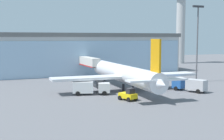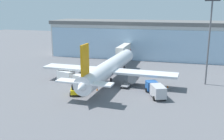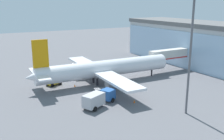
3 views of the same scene
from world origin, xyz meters
TOP-DOWN VIEW (x-y plane):
  - ground at (0.00, 0.00)m, footprint 240.00×240.00m
  - terminal_building at (0.00, 41.69)m, footprint 63.49×17.71m
  - jet_bridge at (-2.51, 29.44)m, footprint 2.61×14.69m
  - apron_light_mast at (21.35, 11.99)m, footprint 3.20×0.40m
  - airplane at (-0.73, 7.23)m, footprint 32.31×35.86m
  - catering_truck at (-9.54, 4.29)m, footprint 7.62×4.13m
  - fuel_truck at (11.36, 0.29)m, footprint 5.17×7.53m
  - baggage_cart at (4.18, 4.25)m, footprint 1.82×2.92m
  - pushback_tug at (-4.65, -3.52)m, footprint 3.12×3.64m
  - safety_cone_nose at (-1.29, 0.41)m, footprint 0.36×0.36m
  - safety_cone_wingtip at (13.17, 6.86)m, footprint 0.36×0.36m

SIDE VIEW (x-z plane):
  - ground at x=0.00m, z-range 0.00..0.00m
  - safety_cone_nose at x=-1.29m, z-range 0.00..0.55m
  - safety_cone_wingtip at x=13.17m, z-range 0.00..0.55m
  - baggage_cart at x=4.18m, z-range -0.25..1.25m
  - pushback_tug at x=-4.65m, z-range -0.18..2.12m
  - catering_truck at x=-9.54m, z-range 0.14..2.79m
  - fuel_truck at x=11.36m, z-range 0.14..2.79m
  - airplane at x=-0.73m, z-range -2.13..8.96m
  - jet_bridge at x=-2.51m, z-range 1.58..7.48m
  - terminal_building at x=0.00m, z-range 0.00..12.73m
  - apron_light_mast at x=21.35m, z-range 1.76..21.11m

